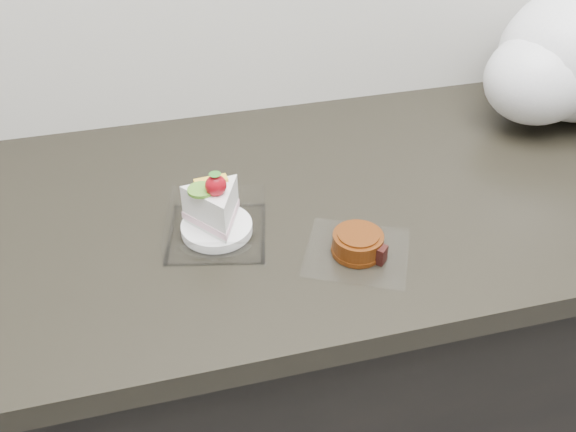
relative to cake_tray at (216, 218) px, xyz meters
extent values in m
cube|color=black|center=(0.26, 0.06, -0.50)|extent=(2.00, 0.60, 0.86)
cube|color=black|center=(0.26, 0.06, -0.05)|extent=(2.04, 0.64, 0.04)
cube|color=white|center=(0.00, 0.00, -0.03)|extent=(0.18, 0.18, 0.00)
cylinder|color=white|center=(0.00, 0.00, -0.02)|extent=(0.11, 0.11, 0.01)
ellipsoid|color=#B80C1F|center=(0.00, -0.01, 0.06)|extent=(0.03, 0.03, 0.03)
cone|color=#2D7223|center=(0.00, -0.01, 0.08)|extent=(0.02, 0.02, 0.01)
cylinder|color=#61AA31|center=(-0.02, 0.00, 0.05)|extent=(0.04, 0.04, 0.00)
cube|color=yellow|center=(0.00, 0.02, 0.05)|extent=(0.05, 0.02, 0.00)
cube|color=white|center=(0.19, -0.09, -0.03)|extent=(0.19, 0.19, 0.00)
cylinder|color=#5B280A|center=(0.19, -0.09, -0.01)|extent=(0.09, 0.09, 0.03)
cylinder|color=#5B280A|center=(0.19, -0.09, -0.03)|extent=(0.09, 0.09, 0.01)
cylinder|color=#5B280A|center=(0.19, -0.09, 0.00)|extent=(0.07, 0.07, 0.00)
cube|color=black|center=(0.21, -0.12, -0.02)|extent=(0.03, 0.03, 0.03)
ellipsoid|color=white|center=(0.63, 0.17, 0.07)|extent=(0.26, 0.25, 0.17)
camera|label=1|loc=(-0.08, -0.76, 0.58)|focal=40.00mm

